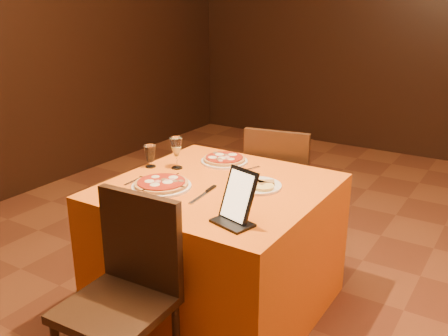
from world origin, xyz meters
The scene contains 13 objects.
floor centered at (0.00, 0.00, -0.01)m, with size 6.00×7.00×0.01m, color #5E2D19.
main_table centered at (-0.55, -0.08, 0.38)m, with size 1.10×1.10×0.75m, color orange.
chair_main_near centered at (-0.55, -0.89, 0.46)m, with size 0.41×0.41×0.91m, color #312210, non-canonical shape.
chair_main_far centered at (-0.55, 0.73, 0.46)m, with size 0.42×0.42×0.91m, color #30220F, non-canonical shape.
pizza_near centered at (-0.78, -0.27, 0.77)m, with size 0.31×0.31×0.03m.
pizza_far centered at (-0.72, 0.25, 0.77)m, with size 0.28×0.28×0.03m.
cutlet_dish centered at (-0.36, 0.00, 0.76)m, with size 0.26×0.26×0.03m.
wine_glass centered at (-0.90, 0.02, 0.84)m, with size 0.08×0.08×0.19m, color #E0DF7F, non-canonical shape.
water_glass centered at (-1.05, -0.05, 0.81)m, with size 0.06×0.06×0.13m, color silver, non-canonical shape.
tablet centered at (-0.24, -0.41, 0.87)m, with size 0.16×0.01×0.24m, color black.
knife centered at (-0.53, -0.25, 0.75)m, with size 0.25×0.02×0.01m, color #A8A7AE.
fork_near centered at (-0.96, -0.29, 0.75)m, with size 0.14×0.02×0.01m, color silver.
fork_far centered at (-0.53, 0.22, 0.75)m, with size 0.15×0.02×0.01m, color silver.
Camera 1 is at (0.80, -2.16, 1.70)m, focal length 40.00 mm.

